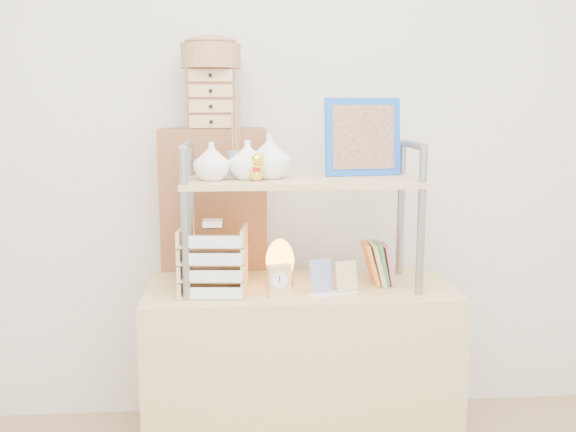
% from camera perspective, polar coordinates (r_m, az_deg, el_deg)
% --- Properties ---
extents(room_shell, '(3.42, 3.41, 2.61)m').
position_cam_1_polar(room_shell, '(1.65, 4.09, 18.33)').
color(room_shell, silver).
rests_on(room_shell, ground).
extents(desk, '(1.20, 0.50, 0.75)m').
position_cam_1_polar(desk, '(2.66, 1.10, -14.01)').
color(desk, tan).
rests_on(desk, ground).
extents(cabinet, '(0.45, 0.25, 1.35)m').
position_cam_1_polar(cabinet, '(2.90, -6.47, -5.73)').
color(cabinet, brown).
rests_on(cabinet, ground).
extents(hutch, '(0.90, 0.34, 0.73)m').
position_cam_1_polar(hutch, '(2.45, -0.12, 3.69)').
color(hutch, gray).
rests_on(hutch, desk).
extents(letter_tray, '(0.25, 0.23, 0.28)m').
position_cam_1_polar(letter_tray, '(2.42, -6.64, -4.27)').
color(letter_tray, tan).
rests_on(letter_tray, desk).
extents(salt_lamp, '(0.12, 0.11, 0.19)m').
position_cam_1_polar(salt_lamp, '(2.52, -0.73, -4.07)').
color(salt_lamp, brown).
rests_on(salt_lamp, desk).
extents(desk_clock, '(0.09, 0.06, 0.12)m').
position_cam_1_polar(desk_clock, '(2.38, -0.79, -5.76)').
color(desk_clock, tan).
rests_on(desk_clock, desk).
extents(postcard_stand, '(0.19, 0.11, 0.13)m').
position_cam_1_polar(postcard_stand, '(2.42, 4.05, -6.04)').
color(postcard_stand, white).
rests_on(postcard_stand, desk).
extents(drawer_chest, '(0.20, 0.16, 0.25)m').
position_cam_1_polar(drawer_chest, '(2.77, -6.81, 10.31)').
color(drawer_chest, brown).
rests_on(drawer_chest, cabinet).
extents(woven_basket, '(0.25, 0.25, 0.10)m').
position_cam_1_polar(woven_basket, '(2.78, -6.89, 13.92)').
color(woven_basket, '#926642').
rests_on(woven_basket, drawer_chest).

